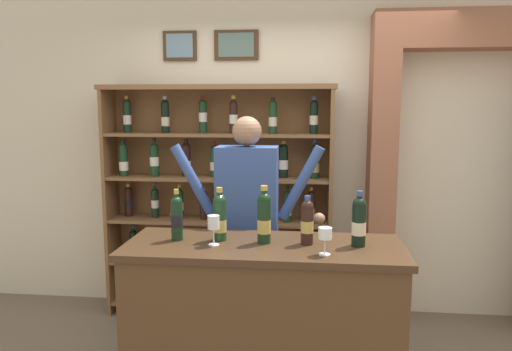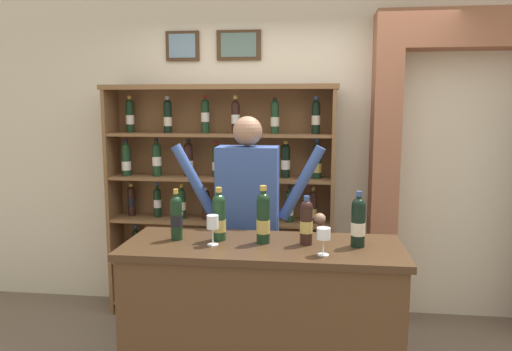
{
  "view_description": "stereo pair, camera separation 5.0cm",
  "coord_description": "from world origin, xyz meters",
  "views": [
    {
      "loc": [
        0.16,
        -2.66,
        1.81
      ],
      "look_at": [
        -0.16,
        0.31,
        1.37
      ],
      "focal_mm": 33.95,
      "sensor_mm": 36.0,
      "label": 1
    },
    {
      "loc": [
        0.21,
        -2.65,
        1.81
      ],
      "look_at": [
        -0.16,
        0.31,
        1.37
      ],
      "focal_mm": 33.95,
      "sensor_mm": 36.0,
      "label": 2
    }
  ],
  "objects": [
    {
      "name": "back_wall",
      "position": [
        -0.0,
        1.59,
        1.58
      ],
      "size": [
        12.0,
        0.19,
        3.15
      ],
      "color": "beige",
      "rests_on": "ground"
    },
    {
      "name": "tasting_bottle_prosecco",
      "position": [
        -0.08,
        0.02,
        1.17
      ],
      "size": [
        0.08,
        0.08,
        0.33
      ],
      "color": "black",
      "rests_on": "tasting_counter"
    },
    {
      "name": "shopkeeper",
      "position": [
        -0.25,
        0.56,
        1.07
      ],
      "size": [
        1.07,
        0.22,
        1.73
      ],
      "color": "#2D3347",
      "rests_on": "ground"
    },
    {
      "name": "tasting_bottle_grappa",
      "position": [
        -0.34,
        0.05,
        1.16
      ],
      "size": [
        0.08,
        0.08,
        0.31
      ],
      "color": "#19381E",
      "rests_on": "tasting_counter"
    },
    {
      "name": "wine_glass_spare",
      "position": [
        0.26,
        -0.16,
        1.13
      ],
      "size": [
        0.07,
        0.07,
        0.15
      ],
      "color": "silver",
      "rests_on": "tasting_counter"
    },
    {
      "name": "tasting_bottle_rosso",
      "position": [
        0.45,
        0.02,
        1.16
      ],
      "size": [
        0.08,
        0.08,
        0.31
      ],
      "color": "black",
      "rests_on": "tasting_counter"
    },
    {
      "name": "tasting_bottle_super_tuscan",
      "position": [
        0.16,
        0.03,
        1.15
      ],
      "size": [
        0.07,
        0.07,
        0.28
      ],
      "color": "black",
      "rests_on": "tasting_counter"
    },
    {
      "name": "tasting_bottle_brunello",
      "position": [
        -0.59,
        0.03,
        1.16
      ],
      "size": [
        0.07,
        0.07,
        0.3
      ],
      "color": "black",
      "rests_on": "tasting_counter"
    },
    {
      "name": "tasting_counter",
      "position": [
        -0.08,
        -0.0,
        0.51
      ],
      "size": [
        1.59,
        0.6,
        1.02
      ],
      "color": "#4C331E",
      "rests_on": "ground"
    },
    {
      "name": "wine_shelf",
      "position": [
        -0.59,
        1.32,
        1.05
      ],
      "size": [
        1.94,
        0.33,
        1.97
      ],
      "color": "brown",
      "rests_on": "ground"
    },
    {
      "name": "archway_doorway",
      "position": [
        1.42,
        1.45,
        1.41
      ],
      "size": [
        1.53,
        0.45,
        2.53
      ],
      "color": "#935B42",
      "rests_on": "ground"
    },
    {
      "name": "wine_glass_right",
      "position": [
        -0.36,
        -0.05,
        1.14
      ],
      "size": [
        0.07,
        0.07,
        0.17
      ],
      "color": "silver",
      "rests_on": "tasting_counter"
    }
  ]
}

